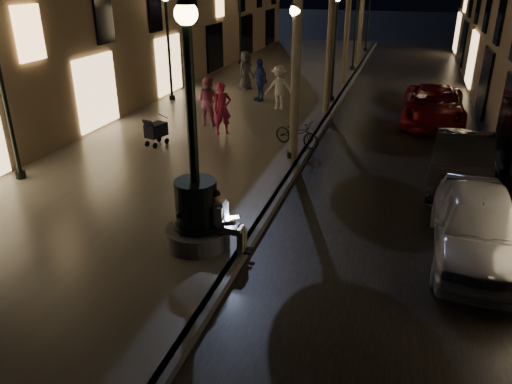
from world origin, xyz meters
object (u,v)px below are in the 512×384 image
(car_front, at_px, (477,226))
(seated_man_laptop, at_px, (224,218))
(pedestrian_blue, at_px, (260,80))
(pedestrian_dark, at_px, (245,70))
(car_third, at_px, (433,105))
(pedestrian_pink, at_px, (208,101))
(pedestrian_white, at_px, (279,87))
(lamp_curb_b, at_px, (335,32))
(lamp_curb_a, at_px, (294,61))
(stroller, at_px, (156,130))
(lamp_curb_d, at_px, (369,7))
(car_second, at_px, (462,163))
(lamp_left_b, at_px, (168,31))
(bicycle, at_px, (297,133))
(fountain_lamppost, at_px, (196,202))
(lamp_left_c, at_px, (240,14))
(pedestrian_red, at_px, (222,108))
(lamp_curb_c, at_px, (356,17))

(car_front, bearing_deg, seated_man_laptop, -162.55)
(pedestrian_blue, xyz_separation_m, pedestrian_dark, (-1.38, 2.16, -0.01))
(car_third, xyz_separation_m, pedestrian_pink, (-8.35, -3.58, 0.43))
(seated_man_laptop, distance_m, car_third, 13.04)
(pedestrian_blue, distance_m, pedestrian_dark, 2.56)
(car_third, height_order, pedestrian_white, pedestrian_white)
(lamp_curb_b, relative_size, car_front, 1.08)
(lamp_curb_a, distance_m, stroller, 5.33)
(lamp_curb_d, height_order, car_second, lamp_curb_d)
(pedestrian_pink, bearing_deg, pedestrian_blue, -94.62)
(lamp_left_b, xyz_separation_m, stroller, (2.39, -6.18, -2.50))
(lamp_curb_b, distance_m, stroller, 9.76)
(car_second, xyz_separation_m, bicycle, (-5.13, 1.65, -0.09))
(pedestrian_pink, bearing_deg, seated_man_laptop, 119.72)
(lamp_curb_a, height_order, pedestrian_dark, lamp_curb_a)
(fountain_lamppost, distance_m, lamp_left_b, 13.75)
(lamp_left_c, relative_size, bicycle, 2.82)
(pedestrian_red, bearing_deg, lamp_curb_d, 46.92)
(lamp_curb_b, xyz_separation_m, pedestrian_dark, (-4.53, 1.14, -2.09))
(fountain_lamppost, xyz_separation_m, lamp_left_c, (-6.40, 22.00, 2.02))
(car_front, bearing_deg, lamp_left_b, 140.24)
(car_front, distance_m, pedestrian_red, 10.21)
(pedestrian_white, bearing_deg, car_front, 102.60)
(car_front, height_order, pedestrian_pink, pedestrian_pink)
(lamp_curb_a, xyz_separation_m, pedestrian_blue, (-3.15, 6.98, -2.09))
(lamp_left_b, xyz_separation_m, pedestrian_pink, (3.16, -3.34, -2.09))
(pedestrian_red, distance_m, pedestrian_white, 4.20)
(lamp_curb_d, height_order, pedestrian_white, lamp_curb_d)
(seated_man_laptop, height_order, lamp_curb_b, lamp_curb_b)
(stroller, bearing_deg, pedestrian_pink, 90.20)
(seated_man_laptop, height_order, stroller, seated_man_laptop)
(pedestrian_red, bearing_deg, car_third, -4.21)
(car_second, distance_m, pedestrian_red, 8.35)
(lamp_curb_b, distance_m, pedestrian_red, 7.24)
(car_third, height_order, pedestrian_red, pedestrian_red)
(lamp_curb_d, bearing_deg, fountain_lamppost, -91.34)
(lamp_curb_b, height_order, stroller, lamp_curb_b)
(pedestrian_pink, bearing_deg, car_front, 147.45)
(pedestrian_red, bearing_deg, lamp_curb_c, 42.70)
(car_front, relative_size, pedestrian_pink, 2.34)
(lamp_left_b, bearing_deg, lamp_curb_d, 68.47)
(car_front, bearing_deg, car_third, 94.52)
(pedestrian_white, distance_m, bicycle, 5.03)
(lamp_curb_a, relative_size, lamp_left_c, 1.00)
(car_third, bearing_deg, lamp_curb_b, 159.15)
(pedestrian_red, distance_m, bicycle, 3.01)
(pedestrian_dark, bearing_deg, car_second, -116.64)
(car_second, relative_size, pedestrian_blue, 2.37)
(lamp_curb_a, relative_size, pedestrian_dark, 2.55)
(lamp_left_b, bearing_deg, lamp_left_c, 90.00)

